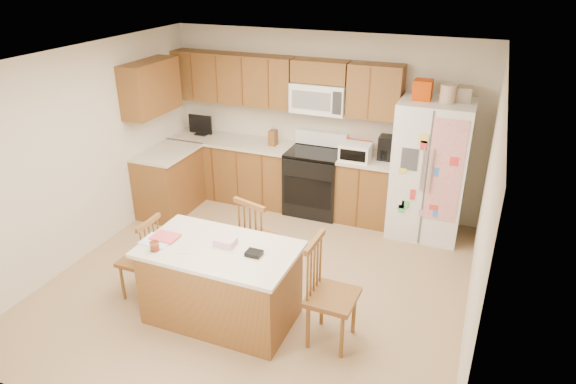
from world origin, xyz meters
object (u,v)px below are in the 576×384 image
at_px(windsor_chair_back, 260,242).
at_px(island, 221,283).
at_px(stove, 315,180).
at_px(refrigerator, 430,168).
at_px(windsor_chair_left, 142,259).
at_px(windsor_chair_right, 330,296).

bearing_deg(windsor_chair_back, island, -96.12).
distance_m(stove, refrigerator, 1.63).
distance_m(island, windsor_chair_left, 0.98).
xyz_separation_m(refrigerator, island, (-1.65, -2.60, -0.50)).
relative_size(refrigerator, windsor_chair_right, 1.88).
bearing_deg(stove, windsor_chair_left, -111.95).
height_order(windsor_chair_left, windsor_chair_back, windsor_chair_back).
xyz_separation_m(windsor_chair_left, windsor_chair_back, (1.06, 0.73, 0.05)).
bearing_deg(windsor_chair_left, windsor_chair_right, 0.99).
xyz_separation_m(refrigerator, windsor_chair_left, (-2.63, -2.56, -0.48)).
bearing_deg(windsor_chair_right, island, -175.93).
bearing_deg(refrigerator, stove, 177.70).
distance_m(windsor_chair_left, windsor_chair_right, 2.09).
bearing_deg(windsor_chair_right, windsor_chair_back, 145.97).
bearing_deg(windsor_chair_right, windsor_chair_left, -179.01).
height_order(refrigerator, island, refrigerator).
height_order(refrigerator, windsor_chair_left, refrigerator).
height_order(refrigerator, windsor_chair_back, refrigerator).
height_order(island, windsor_chair_right, windsor_chair_right).
height_order(island, windsor_chair_left, windsor_chair_left).
height_order(stove, island, stove).
relative_size(stove, refrigerator, 0.55).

